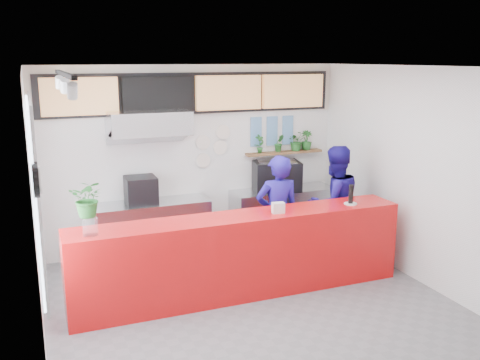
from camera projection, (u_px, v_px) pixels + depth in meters
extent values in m
plane|color=slate|center=(253.00, 306.00, 6.83)|extent=(5.00, 5.00, 0.00)
plane|color=silver|center=(254.00, 67.00, 6.16)|extent=(5.00, 5.00, 0.00)
plane|color=white|center=(194.00, 158.00, 8.76)|extent=(5.00, 0.00, 5.00)
plane|color=white|center=(34.00, 214.00, 5.59)|extent=(0.00, 5.00, 5.00)
plane|color=white|center=(420.00, 176.00, 7.39)|extent=(0.00, 5.00, 5.00)
cube|color=red|center=(241.00, 255.00, 7.07)|extent=(4.50, 0.60, 1.10)
cube|color=beige|center=(193.00, 90.00, 8.50)|extent=(5.00, 0.02, 0.80)
cube|color=#B2B5BA|center=(152.00, 230.00, 8.43)|extent=(1.80, 0.60, 0.90)
cube|color=black|center=(141.00, 190.00, 8.23)|extent=(0.47, 0.47, 0.42)
cube|color=#B2B5BA|center=(149.00, 123.00, 8.01)|extent=(1.20, 0.70, 0.35)
cube|color=#B2B5BA|center=(149.00, 136.00, 8.05)|extent=(1.20, 0.69, 0.31)
cube|color=#B2B5BA|center=(283.00, 214.00, 9.26)|extent=(1.80, 0.60, 0.90)
cube|color=black|center=(276.00, 176.00, 9.06)|extent=(0.87, 0.70, 0.49)
cube|color=#A1A2A8|center=(277.00, 162.00, 9.00)|extent=(0.74, 0.61, 0.06)
cube|color=brown|center=(284.00, 152.00, 9.24)|extent=(1.40, 0.18, 0.04)
cube|color=tan|center=(80.00, 96.00, 7.78)|extent=(1.10, 0.10, 0.55)
cube|color=black|center=(158.00, 94.00, 8.20)|extent=(1.10, 0.10, 0.55)
cube|color=tan|center=(229.00, 93.00, 8.62)|extent=(1.10, 0.10, 0.55)
cube|color=tan|center=(293.00, 91.00, 9.04)|extent=(1.10, 0.10, 0.55)
cube|color=black|center=(193.00, 93.00, 8.49)|extent=(4.80, 0.04, 0.65)
cube|color=silver|center=(35.00, 189.00, 5.83)|extent=(0.04, 2.20, 1.90)
cube|color=#B2B5BA|center=(37.00, 189.00, 5.84)|extent=(0.03, 2.30, 2.00)
cylinder|color=black|center=(36.00, 181.00, 4.67)|extent=(0.05, 0.30, 0.30)
cylinder|color=white|center=(39.00, 181.00, 4.68)|extent=(0.02, 0.26, 0.26)
cube|color=black|center=(64.00, 74.00, 5.41)|extent=(0.05, 2.40, 0.04)
cylinder|color=silver|center=(203.00, 142.00, 8.73)|extent=(0.24, 0.03, 0.24)
cylinder|color=silver|center=(220.00, 147.00, 8.86)|extent=(0.24, 0.03, 0.24)
cylinder|color=silver|center=(203.00, 160.00, 8.80)|extent=(0.24, 0.03, 0.24)
cylinder|color=silver|center=(223.00, 132.00, 8.82)|extent=(0.24, 0.03, 0.24)
cube|color=#598CBF|center=(256.00, 124.00, 9.02)|extent=(0.20, 0.02, 0.25)
cube|color=#598CBF|center=(272.00, 124.00, 9.13)|extent=(0.20, 0.02, 0.25)
cube|color=#598CBF|center=(288.00, 123.00, 9.24)|extent=(0.20, 0.02, 0.25)
cube|color=#598CBF|center=(256.00, 139.00, 9.08)|extent=(0.20, 0.02, 0.25)
cube|color=#598CBF|center=(272.00, 138.00, 9.19)|extent=(0.20, 0.02, 0.25)
cube|color=#598CBF|center=(288.00, 137.00, 9.30)|extent=(0.20, 0.02, 0.25)
imported|color=navy|center=(277.00, 216.00, 7.69)|extent=(0.69, 0.49, 1.77)
imported|color=navy|center=(334.00, 204.00, 8.22)|extent=(0.91, 0.72, 1.81)
imported|color=#205C21|center=(260.00, 144.00, 9.04)|extent=(0.19, 0.16, 0.32)
imported|color=#205C21|center=(279.00, 143.00, 9.17)|extent=(0.18, 0.15, 0.30)
imported|color=#205C21|center=(296.00, 141.00, 9.29)|extent=(0.32, 0.29, 0.34)
imported|color=#205C21|center=(307.00, 140.00, 9.36)|extent=(0.21, 0.19, 0.34)
cylinder|color=silver|center=(90.00, 226.00, 6.15)|extent=(0.23, 0.23, 0.21)
imported|color=#205C21|center=(88.00, 198.00, 6.08)|extent=(0.49, 0.46, 0.44)
cube|color=silver|center=(278.00, 208.00, 7.04)|extent=(0.17, 0.12, 0.14)
cylinder|color=silver|center=(350.00, 204.00, 7.48)|extent=(0.18, 0.18, 0.01)
cylinder|color=black|center=(351.00, 194.00, 7.45)|extent=(0.09, 0.09, 0.26)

